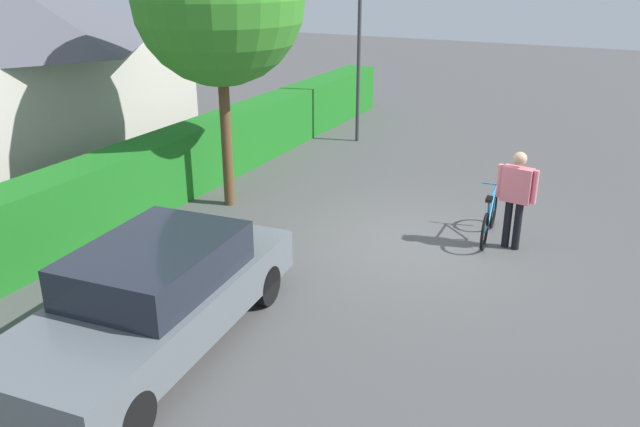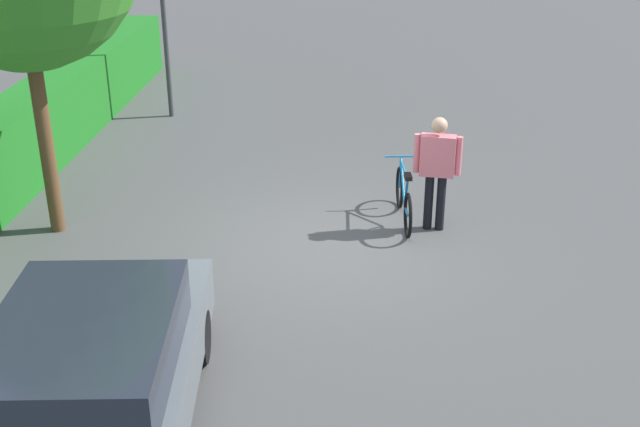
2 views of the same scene
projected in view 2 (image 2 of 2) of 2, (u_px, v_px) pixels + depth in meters
ground_plane at (329, 245)px, 11.25m from camera, size 60.00×60.00×0.00m
parked_car_near at (87, 391)px, 6.99m from camera, size 4.68×2.13×1.40m
bicycle at (404, 198)px, 11.84m from camera, size 1.72×0.50×0.89m
person_rider at (437, 165)px, 11.34m from camera, size 0.27×0.68×1.71m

